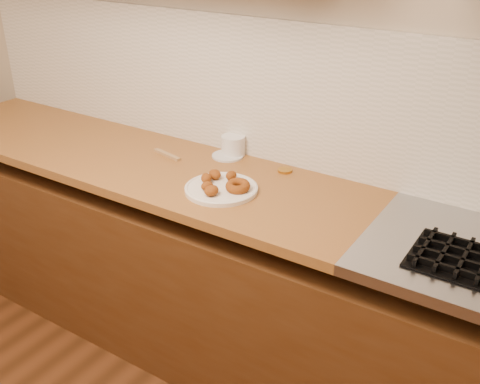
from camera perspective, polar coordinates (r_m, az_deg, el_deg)
name	(u,v)px	position (r m, az deg, el deg)	size (l,w,h in m)	color
wall_back	(292,59)	(2.30, 5.30, 13.32)	(4.00, 0.02, 2.70)	beige
base_cabinet	(249,295)	(2.47, 0.92, -10.45)	(3.60, 0.60, 0.77)	#4A2C15
butcher_block	(128,159)	(2.58, -11.36, 3.35)	(2.30, 0.62, 0.04)	#996632
backsplash	(289,96)	(2.33, 5.01, 9.68)	(3.60, 0.02, 0.60)	silver
donut_plate	(221,189)	(2.18, -1.92, 0.31)	(0.29, 0.29, 0.02)	white
ring_donut	(238,186)	(2.15, -0.24, 0.63)	(0.10, 0.10, 0.03)	#8A4308
fried_dough_chunks	(214,181)	(2.18, -2.68, 1.10)	(0.14, 0.22, 0.04)	#8A4308
plastic_tub	(233,145)	(2.50, -0.69, 4.75)	(0.11, 0.11, 0.09)	white
tub_lid	(228,156)	(2.50, -1.26, 3.70)	(0.14, 0.14, 0.01)	silver
brass_jar_lid	(285,170)	(2.35, 4.58, 2.21)	(0.06, 0.06, 0.01)	#B38129
wooden_utensil	(167,155)	(2.52, -7.41, 3.78)	(0.17, 0.02, 0.01)	#9B7647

